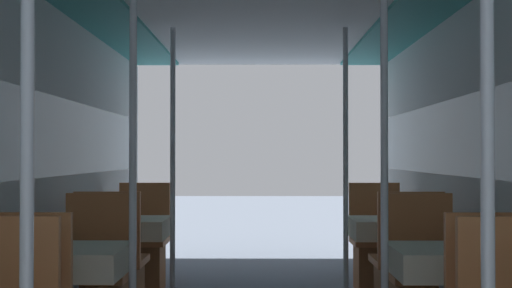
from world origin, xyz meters
TOP-DOWN VIEW (x-y plane):
  - wall_left at (-1.48, 2.83)m, footprint 0.05×8.46m
  - wall_right at (1.48, 2.83)m, footprint 0.05×8.46m
  - support_pole_left_0 at (-0.72, 0.74)m, footprint 0.04×0.04m
  - dining_table_left_1 at (-1.08, 2.57)m, footprint 0.65×0.65m
  - support_pole_left_1 at (-0.72, 2.57)m, footprint 0.04×0.04m
  - dining_table_left_2 at (-1.08, 4.41)m, footprint 0.65×0.65m
  - chair_left_near_2 at (-1.08, 3.78)m, footprint 0.47×0.47m
  - chair_left_far_2 at (-1.08, 5.04)m, footprint 0.47×0.47m
  - support_pole_left_2 at (-0.72, 4.41)m, footprint 0.04×0.04m
  - support_pole_right_0 at (0.72, 0.74)m, footprint 0.04×0.04m
  - dining_table_right_1 at (1.08, 2.57)m, footprint 0.65×0.65m
  - support_pole_right_1 at (0.72, 2.57)m, footprint 0.04×0.04m
  - dining_table_right_2 at (1.08, 4.41)m, footprint 0.65×0.65m
  - chair_right_near_2 at (1.08, 3.78)m, footprint 0.47×0.47m
  - chair_right_far_2 at (1.08, 5.04)m, footprint 0.47×0.47m
  - support_pole_right_2 at (0.72, 4.41)m, footprint 0.04×0.04m

SIDE VIEW (x-z plane):
  - chair_left_near_2 at x=-1.08m, z-range -0.19..0.78m
  - chair_left_far_2 at x=-1.08m, z-range -0.19..0.78m
  - chair_right_near_2 at x=1.08m, z-range -0.19..0.78m
  - chair_right_far_2 at x=1.08m, z-range -0.19..0.78m
  - dining_table_left_1 at x=-1.08m, z-range 0.24..0.95m
  - dining_table_left_2 at x=-1.08m, z-range 0.24..0.95m
  - dining_table_right_1 at x=1.08m, z-range 0.24..0.95m
  - dining_table_right_2 at x=1.08m, z-range 0.24..0.95m
  - support_pole_left_0 at x=-0.72m, z-range 0.00..2.29m
  - support_pole_left_1 at x=-0.72m, z-range 0.00..2.29m
  - support_pole_left_2 at x=-0.72m, z-range 0.00..2.29m
  - support_pole_right_0 at x=0.72m, z-range 0.00..2.29m
  - support_pole_right_1 at x=0.72m, z-range 0.00..2.29m
  - support_pole_right_2 at x=0.72m, z-range 0.00..2.29m
  - wall_left at x=-1.48m, z-range 0.03..2.32m
  - wall_right at x=1.48m, z-range 0.03..2.32m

